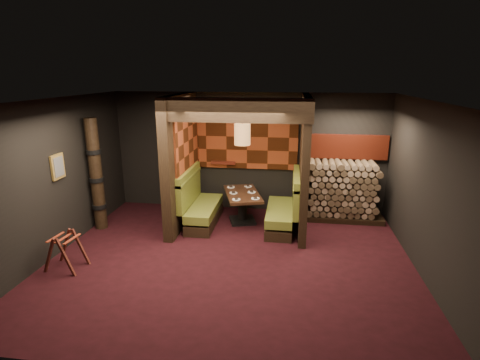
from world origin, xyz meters
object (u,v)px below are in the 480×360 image
at_px(dining_table, 243,203).
at_px(firewood_stack, 345,191).
at_px(booth_bench_right, 285,210).
at_px(totem_column, 96,175).
at_px(pendant_lamp, 242,134).
at_px(luggage_rack, 65,250).
at_px(booth_bench_left, 200,206).

distance_m(dining_table, firewood_stack, 2.37).
bearing_deg(booth_bench_right, totem_column, -172.14).
xyz_separation_m(dining_table, pendant_lamp, (0.00, -0.05, 1.56)).
bearing_deg(pendant_lamp, firewood_stack, 13.30).
xyz_separation_m(booth_bench_right, luggage_rack, (-3.70, -2.31, -0.05)).
xyz_separation_m(booth_bench_right, totem_column, (-3.98, -0.55, 0.79)).
height_order(pendant_lamp, luggage_rack, pendant_lamp).
relative_size(booth_bench_left, dining_table, 1.10).
distance_m(dining_table, totem_column, 3.21).
distance_m(pendant_lamp, luggage_rack, 4.05).
relative_size(booth_bench_right, luggage_rack, 2.30).
bearing_deg(dining_table, totem_column, -166.01).
height_order(booth_bench_right, totem_column, totem_column).
bearing_deg(firewood_stack, luggage_rack, -149.24).
height_order(booth_bench_right, firewood_stack, firewood_stack).
bearing_deg(luggage_rack, booth_bench_left, 51.94).
height_order(booth_bench_left, dining_table, booth_bench_left).
distance_m(totem_column, firewood_stack, 5.50).
height_order(luggage_rack, firewood_stack, firewood_stack).
relative_size(booth_bench_left, totem_column, 0.67).
distance_m(booth_bench_left, firewood_stack, 3.33).
bearing_deg(luggage_rack, booth_bench_right, 31.96).
relative_size(booth_bench_left, firewood_stack, 0.92).
xyz_separation_m(booth_bench_right, pendant_lamp, (-0.95, 0.16, 1.62)).
relative_size(booth_bench_right, pendant_lamp, 1.51).
height_order(booth_bench_left, totem_column, totem_column).
distance_m(luggage_rack, firewood_stack, 5.89).
distance_m(dining_table, pendant_lamp, 1.56).
relative_size(booth_bench_left, pendant_lamp, 1.51).
bearing_deg(firewood_stack, booth_bench_right, -152.65).
xyz_separation_m(booth_bench_left, totem_column, (-2.09, -0.55, 0.79)).
relative_size(booth_bench_left, luggage_rack, 2.30).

